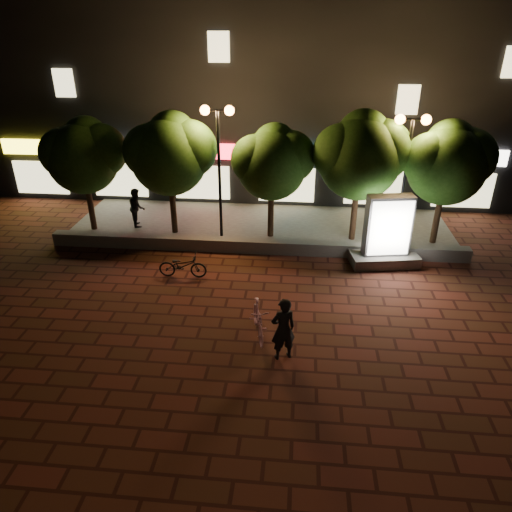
# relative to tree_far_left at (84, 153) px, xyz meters

# --- Properties ---
(ground) EXTENTS (80.00, 80.00, 0.00)m
(ground) POSITION_rel_tree_far_left_xyz_m (6.95, -5.46, -3.29)
(ground) COLOR #53211A
(ground) RESTS_ON ground
(retaining_wall) EXTENTS (16.00, 0.45, 0.50)m
(retaining_wall) POSITION_rel_tree_far_left_xyz_m (6.95, -1.46, -3.04)
(retaining_wall) COLOR slate
(retaining_wall) RESTS_ON ground
(sidewalk) EXTENTS (16.00, 5.00, 0.08)m
(sidewalk) POSITION_rel_tree_far_left_xyz_m (6.95, 1.04, -3.25)
(sidewalk) COLOR slate
(sidewalk) RESTS_ON ground
(building_block) EXTENTS (28.00, 8.12, 11.30)m
(building_block) POSITION_rel_tree_far_left_xyz_m (6.94, 7.53, 1.70)
(building_block) COLOR black
(building_block) RESTS_ON ground
(tree_far_left) EXTENTS (3.36, 2.80, 4.63)m
(tree_far_left) POSITION_rel_tree_far_left_xyz_m (0.00, 0.00, 0.00)
(tree_far_left) COLOR #312013
(tree_far_left) RESTS_ON sidewalk
(tree_left) EXTENTS (3.60, 3.00, 4.89)m
(tree_left) POSITION_rel_tree_far_left_xyz_m (3.50, 0.00, 0.15)
(tree_left) COLOR #312013
(tree_left) RESTS_ON sidewalk
(tree_mid) EXTENTS (3.24, 2.70, 4.50)m
(tree_mid) POSITION_rel_tree_far_left_xyz_m (7.50, -0.00, -0.08)
(tree_mid) COLOR #312013
(tree_mid) RESTS_ON sidewalk
(tree_right) EXTENTS (3.72, 3.10, 5.07)m
(tree_right) POSITION_rel_tree_far_left_xyz_m (10.80, 0.00, 0.27)
(tree_right) COLOR #312013
(tree_right) RESTS_ON sidewalk
(tree_far_right) EXTENTS (3.48, 2.90, 4.76)m
(tree_far_right) POSITION_rel_tree_far_left_xyz_m (14.00, 0.00, 0.08)
(tree_far_right) COLOR #312013
(tree_far_right) RESTS_ON sidewalk
(street_lamp_left) EXTENTS (1.26, 0.36, 5.18)m
(street_lamp_left) POSITION_rel_tree_far_left_xyz_m (5.45, -0.26, 0.74)
(street_lamp_left) COLOR black
(street_lamp_left) RESTS_ON sidewalk
(street_lamp_right) EXTENTS (1.26, 0.36, 4.98)m
(street_lamp_right) POSITION_rel_tree_far_left_xyz_m (12.45, -0.26, 0.60)
(street_lamp_right) COLOR black
(street_lamp_right) RESTS_ON sidewalk
(ad_kiosk) EXTENTS (2.59, 1.60, 2.62)m
(ad_kiosk) POSITION_rel_tree_far_left_xyz_m (11.73, -1.96, -2.23)
(ad_kiosk) COLOR slate
(ad_kiosk) RESTS_ON ground
(scooter_pink) EXTENTS (0.86, 1.78, 1.03)m
(scooter_pink) POSITION_rel_tree_far_left_xyz_m (7.55, -6.78, -2.78)
(scooter_pink) COLOR pink
(scooter_pink) RESTS_ON ground
(rider) EXTENTS (0.78, 0.66, 1.82)m
(rider) POSITION_rel_tree_far_left_xyz_m (8.29, -7.71, -2.38)
(rider) COLOR black
(rider) RESTS_ON ground
(scooter_parked) EXTENTS (1.68, 0.63, 0.88)m
(scooter_parked) POSITION_rel_tree_far_left_xyz_m (4.64, -3.66, -2.85)
(scooter_parked) COLOR black
(scooter_parked) RESTS_ON ground
(pedestrian) EXTENTS (0.88, 0.98, 1.65)m
(pedestrian) POSITION_rel_tree_far_left_xyz_m (1.71, 0.49, -2.39)
(pedestrian) COLOR black
(pedestrian) RESTS_ON sidewalk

